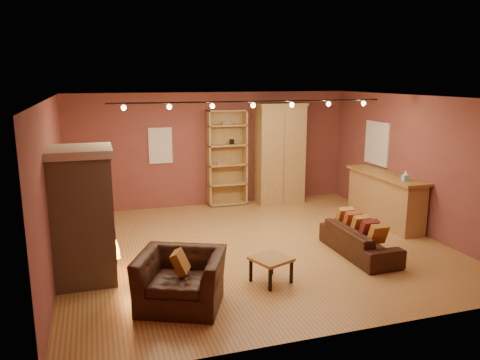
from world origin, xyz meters
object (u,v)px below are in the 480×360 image
object	(u,v)px
armchair	(181,271)
bar_counter	(385,198)
loveseat	(360,235)
coffee_table	(271,261)
fireplace	(84,215)
bookcase	(226,157)
armoire	(279,153)

from	to	relation	value
armchair	bar_counter	bearing A→B (deg)	50.42
loveseat	coffee_table	xyz separation A→B (m)	(-1.95, -0.62, -0.02)
fireplace	bookcase	world-z (taller)	bookcase
fireplace	loveseat	size ratio (longest dim) A/B	1.19
loveseat	armchair	bearing A→B (deg)	105.12
bookcase	armoire	bearing A→B (deg)	-8.35
armchair	coffee_table	distance (m)	1.52
bar_counter	coffee_table	bearing A→B (deg)	-148.51
loveseat	bar_counter	bearing A→B (deg)	-45.73
armchair	coffee_table	world-z (taller)	armchair
bookcase	loveseat	distance (m)	4.37
loveseat	fireplace	bearing A→B (deg)	85.48
coffee_table	bookcase	bearing A→B (deg)	82.63
bar_counter	armchair	distance (m)	5.55
armoire	bar_counter	bearing A→B (deg)	-56.63
armoire	coffee_table	size ratio (longest dim) A/B	3.62
fireplace	armoire	distance (m)	5.87
loveseat	coffee_table	bearing A→B (deg)	107.41
bar_counter	loveseat	size ratio (longest dim) A/B	1.29
armoire	armchair	world-z (taller)	armoire
armoire	coffee_table	bearing A→B (deg)	-113.43
armoire	bar_counter	distance (m)	2.91
bookcase	fireplace	bearing A→B (deg)	-131.96
fireplace	armchair	distance (m)	1.89
fireplace	armchair	world-z (taller)	fireplace
loveseat	armchair	world-z (taller)	armchair
fireplace	bookcase	bearing A→B (deg)	48.04
coffee_table	armchair	bearing A→B (deg)	-167.75
armchair	coffee_table	bearing A→B (deg)	36.33
armchair	coffee_table	size ratio (longest dim) A/B	1.97
bar_counter	bookcase	bearing A→B (deg)	138.59
bar_counter	coffee_table	xyz separation A→B (m)	(-3.50, -2.14, -0.21)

